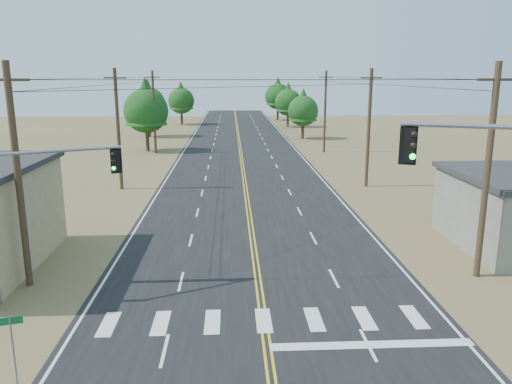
{
  "coord_description": "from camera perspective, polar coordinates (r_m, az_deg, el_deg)",
  "views": [
    {
      "loc": [
        -1.2,
        -9.82,
        9.36
      ],
      "look_at": [
        0.07,
        15.26,
        3.5
      ],
      "focal_mm": 35.0,
      "sensor_mm": 36.0,
      "label": 1
    }
  ],
  "objects": [
    {
      "name": "utility_pole_left_mid",
      "position": [
        43.05,
        -15.48,
        7.01
      ],
      "size": [
        1.8,
        0.3,
        10.0
      ],
      "color": "#4C3826",
      "rests_on": "ground"
    },
    {
      "name": "tree_right_far",
      "position": [
        109.01,
        2.51,
        11.17
      ],
      "size": [
        5.53,
        5.53,
        9.22
      ],
      "color": "#3F2D1E",
      "rests_on": "ground"
    },
    {
      "name": "utility_pole_right_mid",
      "position": [
        43.64,
        12.77,
        7.23
      ],
      "size": [
        1.8,
        0.3,
        10.0
      ],
      "color": "#4C3826",
      "rests_on": "ground"
    },
    {
      "name": "tree_left_mid",
      "position": [
        80.42,
        -12.25,
        10.13
      ],
      "size": [
        5.45,
        5.45,
        9.08
      ],
      "color": "#3F2D1E",
      "rests_on": "ground"
    },
    {
      "name": "utility_pole_left_far",
      "position": [
        62.66,
        -11.58,
        8.99
      ],
      "size": [
        1.8,
        0.3,
        10.0
      ],
      "color": "#4C3826",
      "rests_on": "ground"
    },
    {
      "name": "street_sign",
      "position": [
        17.17,
        -26.08,
        -15.1
      ],
      "size": [
        0.71,
        0.2,
        2.42
      ],
      "rotation": [
        0.0,
        0.0,
        0.24
      ],
      "color": "gray",
      "rests_on": "ground"
    },
    {
      "name": "road",
      "position": [
        40.93,
        -1.14,
        -0.08
      ],
      "size": [
        15.0,
        200.0,
        0.02
      ],
      "primitive_type": "cube",
      "color": "black",
      "rests_on": "ground"
    },
    {
      "name": "tree_right_near",
      "position": [
        76.48,
        5.41,
        9.56
      ],
      "size": [
        4.58,
        4.58,
        7.64
      ],
      "color": "#3F2D1E",
      "rests_on": "ground"
    },
    {
      "name": "utility_pole_right_near",
      "position": [
        25.13,
        24.93,
        2.18
      ],
      "size": [
        1.8,
        0.3,
        10.0
      ],
      "color": "#4C3826",
      "rests_on": "ground"
    },
    {
      "name": "tree_left_far",
      "position": [
        99.73,
        -8.56,
        10.57
      ],
      "size": [
        5.05,
        5.05,
        8.41
      ],
      "color": "#3F2D1E",
      "rests_on": "ground"
    },
    {
      "name": "tree_left_near",
      "position": [
        64.69,
        -12.48,
        9.55
      ],
      "size": [
        5.56,
        5.56,
        9.26
      ],
      "color": "#3F2D1E",
      "rests_on": "ground"
    },
    {
      "name": "tree_right_mid",
      "position": [
        94.13,
        3.69,
        10.48
      ],
      "size": [
        4.95,
        4.95,
        8.26
      ],
      "color": "#3F2D1E",
      "rests_on": "ground"
    },
    {
      "name": "utility_pole_right_far",
      "position": [
        63.07,
        7.9,
        9.16
      ],
      "size": [
        1.8,
        0.3,
        10.0
      ],
      "color": "#4C3826",
      "rests_on": "ground"
    },
    {
      "name": "utility_pole_left_near",
      "position": [
        24.1,
        -25.55,
        1.7
      ],
      "size": [
        1.8,
        0.3,
        10.0
      ],
      "color": "#4C3826",
      "rests_on": "ground"
    },
    {
      "name": "signal_mast_left",
      "position": [
        22.63,
        -24.44,
        -0.71
      ],
      "size": [
        5.12,
        2.32,
        6.5
      ],
      "rotation": [
        0.0,
        0.0,
        0.4
      ],
      "color": "gray",
      "rests_on": "ground"
    }
  ]
}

